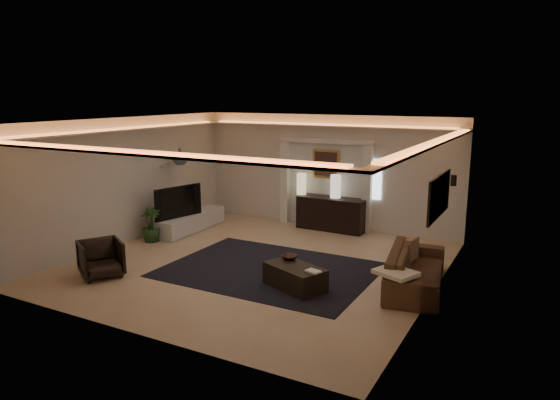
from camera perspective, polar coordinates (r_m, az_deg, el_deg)
The scene contains 33 objects.
floor at distance 10.52m, azimuth -2.53°, elevation -7.16°, with size 7.00×7.00×0.00m, color #D2B591.
ceiling at distance 9.96m, azimuth -2.68°, elevation 8.81°, with size 7.00×7.00×0.00m, color white.
wall_back at distance 13.22m, azimuth 5.21°, elevation 3.21°, with size 7.00×7.00×0.00m, color beige.
wall_front at distance 7.44m, azimuth -16.58°, elevation -4.05°, with size 7.00×7.00×0.00m, color beige.
wall_left at distance 12.29m, azimuth -16.77°, elevation 2.09°, with size 7.00×7.00×0.00m, color beige.
wall_right at distance 8.91m, azimuth 17.12°, elevation -1.51°, with size 7.00×7.00×0.00m, color beige.
cove_soffit at distance 9.98m, azimuth -2.67°, elevation 7.20°, with size 7.00×7.00×0.04m, color silver.
daylight_slit at distance 12.76m, azimuth 10.75°, elevation 2.28°, with size 0.25×0.03×1.00m, color white.
area_rug at distance 10.17m, azimuth -1.16°, elevation -7.81°, with size 4.00×3.00×0.01m, color black.
pilaster_left at distance 13.68m, azimuth 0.58°, elevation 2.06°, with size 0.22×0.20×2.20m, color silver.
pilaster_right at distance 12.79m, azimuth 9.74°, elevation 1.20°, with size 0.22×0.20×2.20m, color silver.
alcove_header at distance 13.04m, azimuth 5.10°, elevation 6.63°, with size 2.52×0.20×0.12m, color silver.
painting_frame at distance 13.17m, azimuth 5.17°, elevation 4.05°, with size 0.74×0.04×0.74m, color tan.
painting_canvas at distance 13.15m, azimuth 5.13°, elevation 4.04°, with size 0.62×0.02×0.62m, color #4C2D1E.
art_panel_frame at distance 9.15m, azimuth 17.41°, elevation 0.42°, with size 0.04×1.64×0.74m, color black.
art_panel_gold at distance 9.15m, azimuth 17.25°, elevation 0.44°, with size 0.02×1.50×0.62m, color tan.
wall_sconce at distance 11.01m, azimuth 18.86°, elevation 2.08°, with size 0.12×0.12×0.22m, color black.
wall_niche at distance 13.23m, azimuth -12.36°, elevation 3.86°, with size 0.10×0.55×0.04m, color silver.
console at distance 13.05m, azimuth 5.77°, elevation -1.62°, with size 1.75×0.55×0.88m, color black.
lamp_left at distance 13.30m, azimuth 2.42°, elevation 1.72°, with size 0.25×0.25×0.55m, color beige.
lamp_right at distance 12.92m, azimuth 6.24°, elevation 1.36°, with size 0.26×0.26×0.58m, color silver.
media_ledge at distance 13.18m, azimuth -9.95°, elevation -2.39°, with size 0.57×2.26×0.42m, color silver.
tv at distance 12.77m, azimuth -11.68°, elevation -0.08°, with size 0.18×1.36×0.78m, color black.
figurine at distance 13.67m, azimuth -9.54°, elevation -0.08°, with size 0.15×0.15×0.40m, color black.
ginger_jar at distance 13.06m, azimuth -11.14°, elevation 4.81°, with size 0.39×0.39×0.41m, color #465667.
plant at distance 12.33m, azimuth -14.24°, elevation -2.72°, with size 0.45×0.45×0.80m, color #213C18.
sofa at distance 9.54m, azimuth 14.98°, elevation -7.42°, with size 0.92×2.35×0.69m, color #563918.
throw_blanket at distance 8.63m, azimuth 12.83°, elevation -7.93°, with size 0.62×0.51×0.07m, color white.
throw_pillow at distance 9.96m, azimuth 14.52°, elevation -5.33°, with size 0.13×0.42×0.42m, color #9C7254.
coffee_table at distance 9.22m, azimuth 1.68°, elevation -8.61°, with size 1.11×0.61×0.42m, color #2C231E.
bowl at distance 9.51m, azimuth 1.04°, elevation -6.42°, with size 0.29×0.29×0.07m, color #381B12.
magazine at distance 8.86m, azimuth 3.74°, elevation -7.98°, with size 0.25×0.18×0.03m, color white.
armchair at distance 10.31m, azimuth -19.41°, elevation -6.21°, with size 0.75×0.77×0.70m, color black.
Camera 1 is at (5.12, -8.53, 3.43)m, focal length 32.66 mm.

